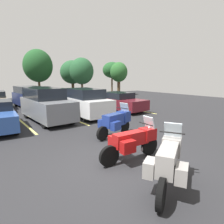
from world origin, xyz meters
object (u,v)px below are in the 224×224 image
motorcycle_touring (133,141)px  car_grey (46,104)px  motorcycle_third (168,160)px  car_far_navy (30,97)px  car_maroon (119,102)px  car_white (86,103)px  motorcycle_second (116,121)px

motorcycle_touring → car_grey: bearing=93.1°
motorcycle_third → motorcycle_touring: bearing=77.0°
car_grey → car_far_navy: bearing=85.1°
car_maroon → car_far_navy: car_far_navy is taller
motorcycle_third → car_far_navy: size_ratio=0.44×
motorcycle_touring → car_white: car_white is taller
motorcycle_third → car_grey: (-0.01, 8.81, 0.30)m
motorcycle_second → car_far_navy: 10.85m
motorcycle_touring → motorcycle_second: motorcycle_second is taller
car_white → car_grey: bearing=174.2°
car_far_navy → motorcycle_touring: bearing=-90.5°
car_maroon → motorcycle_touring: bearing=-126.1°
car_white → car_maroon: bearing=6.4°
motorcycle_third → car_maroon: size_ratio=0.43×
motorcycle_third → car_far_navy: (0.50, 14.73, 0.23)m
car_grey → car_maroon: (5.69, 0.10, -0.28)m
car_grey → motorcycle_touring: bearing=-86.9°
motorcycle_touring → car_grey: (-0.39, 7.18, 0.36)m
motorcycle_touring → car_far_navy: (0.12, 13.09, 0.29)m
motorcycle_touring → car_grey: car_grey is taller
motorcycle_touring → motorcycle_third: size_ratio=1.12×
car_grey → car_white: car_grey is taller
car_maroon → car_far_navy: (-5.18, 5.82, 0.21)m
car_white → car_far_navy: bearing=108.2°
car_white → car_far_navy: size_ratio=0.96×
motorcycle_touring → car_far_navy: size_ratio=0.50×
car_grey → car_maroon: 5.69m
car_grey → car_white: size_ratio=1.09×
car_grey → motorcycle_second: bearing=-73.0°
motorcycle_touring → motorcycle_third: (-0.38, -1.63, 0.06)m
car_white → car_maroon: size_ratio=0.94×
motorcycle_touring → car_white: 7.25m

